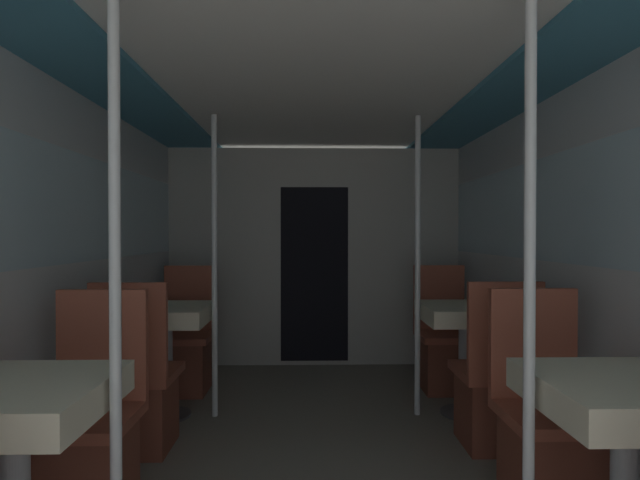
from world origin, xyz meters
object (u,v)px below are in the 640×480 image
object	(u,v)px
dining_table_right_0	(625,411)
chair_right_near_1	(494,396)
dining_table_left_0	(15,416)
support_pole_right_1	(418,266)
support_pole_left_0	(115,300)
chair_right_far_1	(444,352)
support_pole_right_0	(529,299)
dining_table_left_1	(166,322)
chair_left_near_1	(139,399)
support_pole_left_1	(214,266)
chair_left_far_1	(185,354)
chair_right_far_0	(549,444)
dining_table_right_1	(465,321)
chair_left_far_0	(88,449)

from	to	relation	value
dining_table_right_0	chair_right_near_1	world-z (taller)	chair_right_near_1
dining_table_left_0	support_pole_right_1	bearing A→B (deg)	45.26
support_pole_left_0	chair_right_far_1	distance (m)	2.96
support_pole_right_0	chair_right_near_1	xyz separation A→B (m)	(0.33, 1.20, -0.73)
dining_table_left_1	support_pole_right_1	xyz separation A→B (m)	(1.73, 0.00, 0.39)
dining_table_left_1	chair_left_near_1	bearing A→B (deg)	-90.00
support_pole_left_0	chair_right_far_1	world-z (taller)	support_pole_left_0
chair_right_far_1	dining_table_left_0	bearing A→B (deg)	47.95
support_pole_left_1	chair_right_far_1	world-z (taller)	support_pole_left_1
dining_table_right_0	support_pole_right_1	distance (m)	1.82
dining_table_left_0	chair_left_near_1	xyz separation A→B (m)	(0.00, 1.20, -0.35)
chair_left_near_1	dining_table_left_0	bearing A→B (deg)	-90.00
chair_left_near_1	dining_table_right_0	distance (m)	2.42
chair_left_far_1	support_pole_left_1	size ratio (longest dim) A/B	0.48
chair_right_far_0	chair_right_near_1	xyz separation A→B (m)	(0.00, 0.66, 0.00)
support_pole_left_0	chair_right_near_1	xyz separation A→B (m)	(1.73, 1.20, -0.73)
support_pole_left_1	chair_right_far_1	distance (m)	1.96
chair_left_near_1	support_pole_right_1	xyz separation A→B (m)	(1.73, 0.54, 0.73)
support_pole_left_1	chair_right_far_0	bearing A→B (deg)	-34.84
chair_right_far_0	dining_table_left_0	bearing A→B (deg)	14.72
dining_table_right_0	support_pole_right_1	bearing A→B (deg)	100.81
dining_table_right_0	chair_right_far_1	distance (m)	2.32
dining_table_left_1	dining_table_right_0	distance (m)	2.70
support_pole_left_0	chair_left_far_1	size ratio (longest dim) A/B	2.09
dining_table_left_1	support_pole_left_1	bearing A→B (deg)	0.00
dining_table_right_0	support_pole_right_0	bearing A→B (deg)	180.00
chair_right_far_1	dining_table_right_0	bearing A→B (deg)	90.00
dining_table_left_0	support_pole_left_0	world-z (taller)	support_pole_left_0
chair_left_far_1	dining_table_right_0	world-z (taller)	chair_left_far_1
support_pole_left_1	dining_table_right_1	xyz separation A→B (m)	(1.73, -0.00, -0.39)
support_pole_right_0	support_pole_right_1	world-z (taller)	same
support_pole_left_1	support_pole_right_0	distance (m)	2.24
chair_right_far_1	chair_right_far_0	bearing A→B (deg)	90.00
chair_left_far_0	chair_left_near_1	size ratio (longest dim) A/B	1.00
dining_table_left_1	support_pole_right_1	distance (m)	1.77
chair_right_far_0	chair_right_far_1	world-z (taller)	same
chair_left_far_1	chair_right_far_1	xyz separation A→B (m)	(2.06, 0.00, 0.00)
dining_table_right_1	support_pole_right_0	bearing A→B (deg)	-100.81
chair_left_near_1	dining_table_right_0	xyz separation A→B (m)	(2.06, -1.20, 0.35)
chair_left_near_1	support_pole_right_0	bearing A→B (deg)	-34.84
chair_right_far_1	chair_left_near_1	bearing A→B (deg)	27.71
support_pole_right_0	chair_left_far_0	bearing A→B (deg)	162.61
chair_right_far_0	chair_right_far_1	bearing A→B (deg)	-90.00
chair_left_far_0	support_pole_right_0	world-z (taller)	support_pole_right_0
dining_table_left_0	chair_left_far_0	world-z (taller)	chair_left_far_0
support_pole_right_0	dining_table_right_1	size ratio (longest dim) A/B	2.72
chair_left_near_1	chair_right_far_0	size ratio (longest dim) A/B	1.00
support_pole_left_1	chair_right_far_1	xyz separation A→B (m)	(1.73, 0.54, -0.73)
chair_left_near_1	chair_right_near_1	size ratio (longest dim) A/B	1.00
dining_table_left_0	chair_right_far_1	xyz separation A→B (m)	(2.06, 2.29, -0.35)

